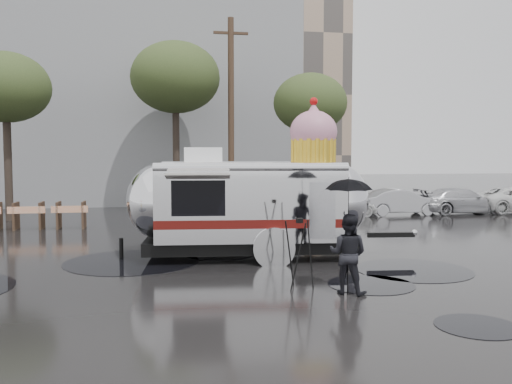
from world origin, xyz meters
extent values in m
plane|color=black|center=(0.00, 0.00, 0.00)|extent=(120.00, 120.00, 0.00)
cylinder|color=black|center=(4.25, -3.23, 0.01)|extent=(1.36, 1.36, 0.01)
cylinder|color=black|center=(-1.50, 3.11, 0.01)|extent=(3.43, 3.43, 0.01)
cylinder|color=black|center=(3.63, -0.28, 0.01)|extent=(1.84, 1.84, 0.01)
cylinder|color=black|center=(0.84, 3.87, 0.01)|extent=(2.06, 2.06, 0.01)
cylinder|color=black|center=(5.19, 0.91, 0.01)|extent=(2.74, 2.74, 0.01)
cube|color=slate|center=(-4.00, 24.00, 6.50)|extent=(22.00, 12.00, 13.00)
cylinder|color=#473323|center=(2.50, 14.00, 4.50)|extent=(0.28, 0.28, 9.00)
cube|color=#473323|center=(2.50, 14.00, 8.30)|extent=(1.60, 0.12, 0.12)
cylinder|color=#382D26|center=(-7.00, 13.00, 2.93)|extent=(0.32, 0.32, 5.85)
ellipsoid|color=#2F3F1C|center=(-7.00, 13.00, 5.52)|extent=(3.64, 3.64, 2.86)
cylinder|color=#382D26|center=(0.00, 15.00, 3.38)|extent=(0.32, 0.32, 6.75)
ellipsoid|color=#2F3F1C|center=(0.00, 15.00, 6.38)|extent=(4.20, 4.20, 3.30)
cylinder|color=#382D26|center=(6.00, 13.00, 2.70)|extent=(0.32, 0.32, 5.40)
ellipsoid|color=#2F3F1C|center=(6.00, 13.00, 5.10)|extent=(3.36, 3.36, 2.64)
cube|color=#473323|center=(-6.00, 10.00, 0.50)|extent=(0.08, 0.80, 1.00)
cube|color=#473323|center=(-5.10, 10.00, 0.50)|extent=(0.08, 0.80, 1.00)
cube|color=#E5590C|center=(-5.55, 9.62, 0.75)|extent=(1.30, 0.04, 0.25)
cube|color=#473323|center=(-4.50, 10.00, 0.50)|extent=(0.08, 0.80, 1.00)
cube|color=#473323|center=(-3.60, 10.00, 0.50)|extent=(0.08, 0.80, 1.00)
cube|color=#E5590C|center=(-4.05, 9.62, 0.75)|extent=(1.30, 0.04, 0.25)
imported|color=silver|center=(7.00, 12.00, 0.70)|extent=(4.00, 1.80, 1.40)
imported|color=#B2B2B7|center=(10.00, 12.00, 0.70)|extent=(4.00, 1.80, 1.40)
imported|color=#B2B2B7|center=(13.00, 12.00, 0.72)|extent=(4.20, 1.80, 1.44)
cube|color=silver|center=(1.58, 3.29, 1.53)|extent=(5.03, 2.96, 1.97)
ellipsoid|color=silver|center=(3.98, 3.06, 1.53)|extent=(1.87, 2.66, 1.97)
ellipsoid|color=silver|center=(-0.82, 3.52, 1.53)|extent=(1.87, 2.66, 1.97)
cube|color=black|center=(1.58, 3.29, 0.38)|extent=(5.65, 2.69, 0.33)
cylinder|color=black|center=(2.02, 2.12, 0.38)|extent=(0.79, 0.31, 0.77)
cylinder|color=black|center=(2.23, 4.36, 0.38)|extent=(0.79, 0.31, 0.77)
cylinder|color=silver|center=(2.00, 1.96, 0.44)|extent=(1.06, 0.21, 1.05)
cube|color=black|center=(5.50, 2.92, 0.55)|extent=(1.32, 0.25, 0.13)
sphere|color=silver|center=(6.16, 2.86, 0.60)|extent=(0.19, 0.19, 0.18)
cylinder|color=black|center=(-1.80, 3.61, 0.27)|extent=(0.12, 0.12, 0.55)
cube|color=#500E0B|center=(1.46, 2.04, 1.04)|extent=(4.79, 0.48, 0.22)
cube|color=#500E0B|center=(1.70, 4.54, 1.04)|extent=(4.79, 0.48, 0.22)
cube|color=black|center=(0.15, 2.15, 1.70)|extent=(1.31, 0.15, 0.88)
cube|color=#A49E98|center=(0.13, 1.89, 2.24)|extent=(1.58, 0.69, 0.16)
cube|color=silver|center=(3.20, 1.86, 1.37)|extent=(0.66, 0.09, 1.42)
cube|color=white|center=(0.38, 3.40, 2.74)|extent=(1.05, 0.80, 0.42)
cylinder|color=gold|center=(3.32, 3.13, 2.84)|extent=(1.24, 1.24, 0.66)
ellipsoid|color=#CF8EA4|center=(3.32, 3.13, 3.37)|extent=(1.38, 1.38, 1.14)
cone|color=#CF8EA4|center=(3.32, 3.13, 3.94)|extent=(0.60, 0.60, 0.44)
sphere|color=red|center=(3.32, 3.13, 4.18)|extent=(0.24, 0.24, 0.22)
imported|color=black|center=(2.90, -0.88, 0.80)|extent=(0.87, 0.79, 1.59)
imported|color=black|center=(2.90, -0.88, 1.93)|extent=(1.13, 1.13, 0.77)
cylinder|color=black|center=(2.90, -0.88, 0.83)|extent=(0.02, 0.02, 1.65)
cylinder|color=black|center=(2.29, -0.29, 0.69)|extent=(0.08, 0.32, 1.41)
cylinder|color=black|center=(1.89, -0.14, 0.69)|extent=(0.26, 0.22, 1.41)
cylinder|color=black|center=(1.96, -0.56, 0.69)|extent=(0.31, 0.13, 1.41)
cube|color=black|center=(2.05, -0.33, 1.41)|extent=(0.13, 0.12, 0.10)
camera|label=1|loc=(-0.74, -11.01, 2.77)|focal=38.00mm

